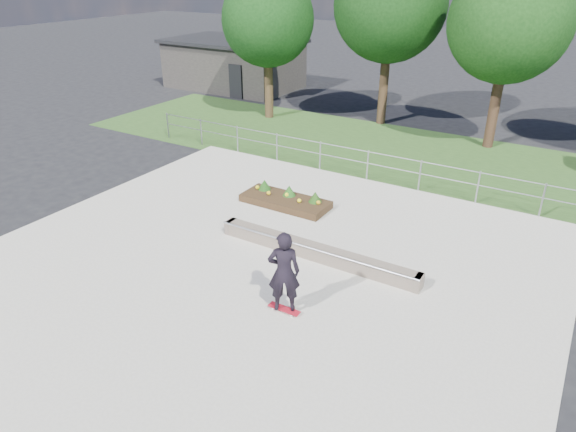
% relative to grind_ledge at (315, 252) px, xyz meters
% --- Properties ---
extents(ground, '(120.00, 120.00, 0.00)m').
position_rel_grind_ledge_xyz_m(ground, '(-1.12, -1.44, -0.26)').
color(ground, black).
rests_on(ground, ground).
extents(grass_verge, '(30.00, 8.00, 0.02)m').
position_rel_grind_ledge_xyz_m(grass_verge, '(-1.12, 9.56, -0.25)').
color(grass_verge, '#28481D').
rests_on(grass_verge, ground).
extents(concrete_slab, '(15.00, 15.00, 0.06)m').
position_rel_grind_ledge_xyz_m(concrete_slab, '(-1.12, -1.44, -0.23)').
color(concrete_slab, '#B0AB9C').
rests_on(concrete_slab, ground).
extents(fence, '(20.06, 0.06, 1.20)m').
position_rel_grind_ledge_xyz_m(fence, '(-1.12, 6.06, 0.51)').
color(fence, gray).
rests_on(fence, ground).
extents(building, '(8.40, 5.40, 3.00)m').
position_rel_grind_ledge_xyz_m(building, '(-15.11, 16.55, 1.25)').
color(building, '#2A2826').
rests_on(building, ground).
extents(tree_far_left, '(4.55, 4.55, 7.15)m').
position_rel_grind_ledge_xyz_m(tree_far_left, '(-9.12, 11.56, 4.59)').
color(tree_far_left, '#352415').
rests_on(tree_far_left, ground).
extents(tree_mid_left, '(5.25, 5.25, 8.25)m').
position_rel_grind_ledge_xyz_m(tree_mid_left, '(-3.62, 13.56, 5.34)').
color(tree_mid_left, '#301E13').
rests_on(tree_mid_left, ground).
extents(tree_mid_right, '(4.90, 4.90, 7.70)m').
position_rel_grind_ledge_xyz_m(tree_mid_right, '(1.88, 12.56, 4.97)').
color(tree_mid_right, black).
rests_on(tree_mid_right, ground).
extents(grind_ledge, '(6.00, 0.44, 0.43)m').
position_rel_grind_ledge_xyz_m(grind_ledge, '(0.00, 0.00, 0.00)').
color(grind_ledge, brown).
rests_on(grind_ledge, concrete_slab).
extents(planter_bed, '(3.00, 1.20, 0.61)m').
position_rel_grind_ledge_xyz_m(planter_bed, '(-2.54, 2.58, -0.02)').
color(planter_bed, black).
rests_on(planter_bed, concrete_slab).
extents(skateboarder, '(0.88, 0.78, 2.09)m').
position_rel_grind_ledge_xyz_m(skateboarder, '(0.53, -2.49, 0.88)').
color(skateboarder, white).
rests_on(skateboarder, concrete_slab).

